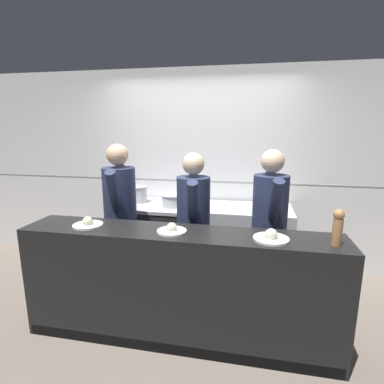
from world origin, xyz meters
name	(u,v)px	position (x,y,z in m)	size (l,w,h in m)	color
ground_plane	(176,320)	(0.00, 0.00, 0.00)	(14.00, 14.00, 0.00)	#6B6056
wall_back_tiled	(201,170)	(0.00, 1.41, 1.30)	(8.00, 0.06, 2.60)	white
oven_range	(156,237)	(-0.52, 1.00, 0.45)	(0.99, 0.71, 0.90)	#232326
prep_counter	(243,243)	(0.60, 1.00, 0.45)	(1.13, 0.65, 0.91)	#B7BABF
pass_counter	(179,287)	(0.09, -0.23, 0.50)	(2.72, 0.45, 1.01)	black
stock_pot	(138,194)	(-0.76, 1.05, 1.01)	(0.23, 0.23, 0.21)	#B7BABF
sauce_pot	(173,200)	(-0.28, 0.95, 0.98)	(0.28, 0.28, 0.15)	#B7BABF
plated_dish_main	(88,224)	(-0.73, -0.25, 1.03)	(0.26, 0.26, 0.09)	white
plated_dish_appetiser	(172,230)	(0.04, -0.26, 1.03)	(0.25, 0.25, 0.09)	white
plated_dish_dessert	(271,237)	(0.83, -0.27, 1.03)	(0.28, 0.28, 0.10)	white
pepper_mill	(338,227)	(1.30, -0.29, 1.15)	(0.08, 0.08, 0.27)	#AD7A47
chef_head_cook	(121,214)	(-0.70, 0.35, 0.94)	(0.41, 0.74, 1.69)	black
chef_sous	(193,224)	(0.12, 0.28, 0.90)	(0.38, 0.71, 1.62)	black
chef_line	(269,225)	(0.86, 0.36, 0.92)	(0.38, 0.73, 1.66)	black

